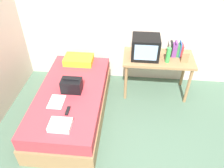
{
  "coord_description": "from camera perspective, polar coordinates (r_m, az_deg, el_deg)",
  "views": [
    {
      "loc": [
        0.04,
        -1.69,
        2.69
      ],
      "look_at": [
        -0.22,
        1.01,
        0.53
      ],
      "focal_mm": 35.87,
      "sensor_mm": 36.0,
      "label": 1
    }
  ],
  "objects": [
    {
      "name": "folded_towel",
      "position": [
        2.92,
        -13.05,
        -10.14
      ],
      "size": [
        0.28,
        0.22,
        0.07
      ],
      "primitive_type": "cube",
      "color": "white",
      "rests_on": "bed"
    },
    {
      "name": "ground_plane",
      "position": [
        3.17,
        2.29,
        -19.4
      ],
      "size": [
        8.0,
        8.0,
        0.0
      ],
      "primitive_type": "plane",
      "color": "#4C6B56"
    },
    {
      "name": "bed",
      "position": [
        3.61,
        -10.1,
        -4.75
      ],
      "size": [
        1.0,
        2.0,
        0.5
      ],
      "color": "#9E754C",
      "rests_on": "ground"
    },
    {
      "name": "desk",
      "position": [
        3.85,
        11.63,
        5.55
      ],
      "size": [
        1.16,
        0.6,
        0.73
      ],
      "color": "#9E754C",
      "rests_on": "ground"
    },
    {
      "name": "pillow",
      "position": [
        4.02,
        -8.49,
        6.15
      ],
      "size": [
        0.5,
        0.34,
        0.11
      ],
      "primitive_type": "cube",
      "color": "yellow",
      "rests_on": "bed"
    },
    {
      "name": "picture_frame",
      "position": [
        3.73,
        18.13,
        6.33
      ],
      "size": [
        0.11,
        0.02,
        0.17
      ],
      "primitive_type": "cube",
      "color": "#9E754C",
      "rests_on": "desk"
    },
    {
      "name": "handbag",
      "position": [
        3.37,
        -10.26,
        -0.36
      ],
      "size": [
        0.3,
        0.2,
        0.22
      ],
      "color": "black",
      "rests_on": "bed"
    },
    {
      "name": "tv",
      "position": [
        3.68,
        8.52,
        9.24
      ],
      "size": [
        0.44,
        0.39,
        0.36
      ],
      "color": "black",
      "rests_on": "desk"
    },
    {
      "name": "water_bottle",
      "position": [
        3.64,
        14.13,
        7.13
      ],
      "size": [
        0.07,
        0.07,
        0.25
      ],
      "primitive_type": "cylinder",
      "color": "green",
      "rests_on": "desk"
    },
    {
      "name": "remote_dark",
      "position": [
        3.11,
        -11.23,
        -6.7
      ],
      "size": [
        0.04,
        0.16,
        0.02
      ],
      "primitive_type": "cube",
      "color": "black",
      "rests_on": "bed"
    },
    {
      "name": "magazine",
      "position": [
        3.29,
        -13.96,
        -4.4
      ],
      "size": [
        0.21,
        0.29,
        0.01
      ],
      "primitive_type": "cube",
      "color": "white",
      "rests_on": "bed"
    },
    {
      "name": "wall_back",
      "position": [
        3.94,
        4.74,
        17.77
      ],
      "size": [
        5.2,
        0.1,
        2.6
      ],
      "primitive_type": "cube",
      "color": "beige",
      "rests_on": "ground"
    },
    {
      "name": "book_row",
      "position": [
        3.86,
        15.79,
        8.5
      ],
      "size": [
        0.24,
        0.16,
        0.25
      ],
      "color": "gray",
      "rests_on": "desk"
    }
  ]
}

